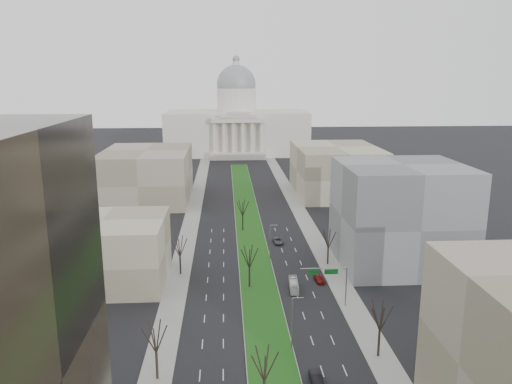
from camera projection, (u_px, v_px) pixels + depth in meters
name	position (u px, v px, depth m)	size (l,w,h in m)	color
ground	(250.00, 230.00, 144.71)	(600.00, 600.00, 0.00)	black
median	(250.00, 231.00, 143.71)	(8.00, 222.03, 0.20)	#999993
sidewalk_left	(182.00, 263.00, 119.34)	(5.00, 330.00, 0.15)	gray
sidewalk_right	(326.00, 260.00, 121.45)	(5.00, 330.00, 0.15)	gray
capitol	(237.00, 125.00, 286.43)	(80.00, 46.00, 55.00)	beige
building_beige_left	(104.00, 251.00, 107.11)	(26.00, 22.00, 14.00)	gray
building_grey_right	(400.00, 215.00, 116.82)	(28.00, 26.00, 24.00)	slate
building_far_left	(147.00, 175.00, 179.45)	(30.00, 40.00, 18.00)	gray
building_far_right	(336.00, 170.00, 188.53)	(30.00, 40.00, 18.00)	gray
tree_left_mid	(155.00, 336.00, 72.10)	(5.40, 5.40, 9.72)	black
tree_left_far	(180.00, 246.00, 111.02)	(5.28, 5.28, 9.50)	black
tree_right_mid	(381.00, 315.00, 78.03)	(5.52, 5.52, 9.94)	black
tree_right_far	(328.00, 238.00, 117.05)	(5.04, 5.04, 9.07)	black
tree_median_a	(264.00, 364.00, 65.24)	(5.40, 5.40, 9.72)	black
tree_median_b	(249.00, 256.00, 104.12)	(5.40, 5.40, 9.72)	black
tree_median_c	(243.00, 207.00, 143.01)	(5.40, 5.40, 9.72)	black
streetlamp_median_b	(293.00, 322.00, 80.66)	(1.90, 0.20, 9.16)	gray
streetlamp_median_c	(270.00, 242.00, 119.55)	(1.90, 0.20, 9.16)	gray
mast_arm_signs	(333.00, 277.00, 95.56)	(9.12, 0.24, 8.09)	gray
car_black	(316.00, 380.00, 72.31)	(1.60, 4.59, 1.51)	black
car_red	(319.00, 279.00, 108.55)	(1.79, 4.41, 1.28)	maroon
car_grey_far	(278.00, 241.00, 133.46)	(2.29, 4.97, 1.38)	#4E4F55
box_van	(294.00, 285.00, 104.54)	(1.72, 7.34, 2.04)	white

